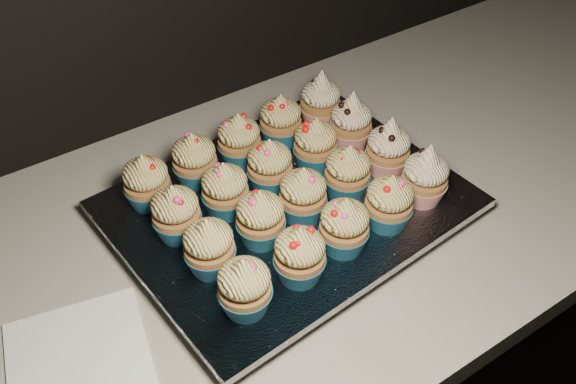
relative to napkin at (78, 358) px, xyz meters
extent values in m
cube|color=black|center=(0.40, 0.07, -0.47)|extent=(2.40, 0.60, 0.86)
cube|color=beige|center=(0.40, 0.07, -0.02)|extent=(2.44, 0.64, 0.04)
cube|color=white|center=(0.00, 0.00, 0.00)|extent=(0.19, 0.19, 0.00)
cube|color=black|center=(0.33, 0.06, 0.01)|extent=(0.44, 0.35, 0.02)
cube|color=silver|center=(0.33, 0.06, 0.03)|extent=(0.48, 0.39, 0.01)
cone|color=#1B6082|center=(0.18, -0.07, 0.05)|extent=(0.06, 0.06, 0.03)
ellipsoid|color=#E8D075|center=(0.18, -0.07, 0.09)|extent=(0.06, 0.06, 0.04)
cone|color=#E8D075|center=(0.18, -0.07, 0.11)|extent=(0.03, 0.03, 0.02)
cone|color=#1B6082|center=(0.26, -0.06, 0.05)|extent=(0.06, 0.06, 0.03)
ellipsoid|color=#E8D075|center=(0.26, -0.06, 0.09)|extent=(0.06, 0.06, 0.04)
cone|color=#E8D075|center=(0.26, -0.06, 0.11)|extent=(0.03, 0.03, 0.02)
cone|color=#1B6082|center=(0.34, -0.05, 0.05)|extent=(0.06, 0.06, 0.03)
ellipsoid|color=#E8D075|center=(0.34, -0.05, 0.09)|extent=(0.06, 0.06, 0.04)
cone|color=#E8D075|center=(0.34, -0.05, 0.11)|extent=(0.03, 0.03, 0.02)
cone|color=#1B6082|center=(0.41, -0.05, 0.05)|extent=(0.06, 0.06, 0.03)
ellipsoid|color=#E8D075|center=(0.41, -0.05, 0.09)|extent=(0.06, 0.06, 0.04)
cone|color=#E8D075|center=(0.41, -0.05, 0.11)|extent=(0.03, 0.03, 0.02)
cone|color=red|center=(0.48, -0.04, 0.05)|extent=(0.06, 0.06, 0.03)
ellipsoid|color=#FFECB3|center=(0.48, -0.04, 0.09)|extent=(0.06, 0.06, 0.04)
cone|color=#FFECB3|center=(0.48, -0.04, 0.11)|extent=(0.03, 0.03, 0.03)
cone|color=#1B6082|center=(0.18, 0.01, 0.05)|extent=(0.06, 0.06, 0.03)
ellipsoid|color=#E8D075|center=(0.18, 0.01, 0.09)|extent=(0.06, 0.06, 0.04)
cone|color=#E8D075|center=(0.18, 0.01, 0.11)|extent=(0.03, 0.03, 0.02)
cone|color=#1B6082|center=(0.26, 0.02, 0.05)|extent=(0.06, 0.06, 0.03)
ellipsoid|color=#E8D075|center=(0.26, 0.02, 0.09)|extent=(0.06, 0.06, 0.04)
cone|color=#E8D075|center=(0.26, 0.02, 0.11)|extent=(0.03, 0.03, 0.02)
cone|color=#1B6082|center=(0.33, 0.02, 0.05)|extent=(0.06, 0.06, 0.03)
ellipsoid|color=#E8D075|center=(0.33, 0.02, 0.09)|extent=(0.06, 0.06, 0.04)
cone|color=#E8D075|center=(0.33, 0.02, 0.11)|extent=(0.03, 0.03, 0.02)
cone|color=#1B6082|center=(0.40, 0.02, 0.05)|extent=(0.06, 0.06, 0.03)
ellipsoid|color=#E8D075|center=(0.40, 0.02, 0.09)|extent=(0.06, 0.06, 0.04)
cone|color=#E8D075|center=(0.40, 0.02, 0.11)|extent=(0.03, 0.03, 0.02)
cone|color=red|center=(0.48, 0.03, 0.05)|extent=(0.06, 0.06, 0.03)
ellipsoid|color=#FFECB3|center=(0.48, 0.03, 0.09)|extent=(0.06, 0.06, 0.04)
cone|color=#FFECB3|center=(0.48, 0.03, 0.11)|extent=(0.03, 0.03, 0.03)
cone|color=#1B6082|center=(0.17, 0.08, 0.05)|extent=(0.06, 0.06, 0.03)
ellipsoid|color=#E8D075|center=(0.17, 0.08, 0.09)|extent=(0.06, 0.06, 0.04)
cone|color=#E8D075|center=(0.17, 0.08, 0.11)|extent=(0.03, 0.03, 0.02)
cone|color=#1B6082|center=(0.25, 0.09, 0.05)|extent=(0.06, 0.06, 0.03)
ellipsoid|color=#E8D075|center=(0.25, 0.09, 0.09)|extent=(0.06, 0.06, 0.04)
cone|color=#E8D075|center=(0.25, 0.09, 0.11)|extent=(0.03, 0.03, 0.02)
cone|color=#1B6082|center=(0.32, 0.09, 0.05)|extent=(0.06, 0.06, 0.03)
ellipsoid|color=#E8D075|center=(0.32, 0.09, 0.09)|extent=(0.06, 0.06, 0.04)
cone|color=#E8D075|center=(0.32, 0.09, 0.11)|extent=(0.03, 0.03, 0.02)
cone|color=#1B6082|center=(0.40, 0.10, 0.05)|extent=(0.06, 0.06, 0.03)
ellipsoid|color=#E8D075|center=(0.40, 0.10, 0.09)|extent=(0.06, 0.06, 0.04)
cone|color=#E8D075|center=(0.40, 0.10, 0.11)|extent=(0.03, 0.03, 0.02)
cone|color=red|center=(0.47, 0.11, 0.05)|extent=(0.06, 0.06, 0.03)
ellipsoid|color=#FFECB3|center=(0.47, 0.11, 0.09)|extent=(0.06, 0.06, 0.04)
cone|color=#FFECB3|center=(0.47, 0.11, 0.11)|extent=(0.03, 0.03, 0.03)
cone|color=#1B6082|center=(0.17, 0.16, 0.05)|extent=(0.06, 0.06, 0.03)
ellipsoid|color=#E8D075|center=(0.17, 0.16, 0.09)|extent=(0.06, 0.06, 0.04)
cone|color=#E8D075|center=(0.17, 0.16, 0.11)|extent=(0.03, 0.03, 0.02)
cone|color=#1B6082|center=(0.24, 0.16, 0.05)|extent=(0.06, 0.06, 0.03)
ellipsoid|color=#E8D075|center=(0.24, 0.16, 0.09)|extent=(0.06, 0.06, 0.04)
cone|color=#E8D075|center=(0.24, 0.16, 0.11)|extent=(0.03, 0.03, 0.02)
cone|color=#1B6082|center=(0.31, 0.16, 0.05)|extent=(0.06, 0.06, 0.03)
ellipsoid|color=#E8D075|center=(0.31, 0.16, 0.09)|extent=(0.06, 0.06, 0.04)
cone|color=#E8D075|center=(0.31, 0.16, 0.11)|extent=(0.03, 0.03, 0.02)
cone|color=#1B6082|center=(0.39, 0.17, 0.05)|extent=(0.06, 0.06, 0.03)
ellipsoid|color=#E8D075|center=(0.39, 0.17, 0.09)|extent=(0.06, 0.06, 0.04)
cone|color=#E8D075|center=(0.39, 0.17, 0.11)|extent=(0.03, 0.03, 0.02)
cone|color=red|center=(0.47, 0.18, 0.05)|extent=(0.06, 0.06, 0.03)
ellipsoid|color=#FFECB3|center=(0.47, 0.18, 0.09)|extent=(0.06, 0.06, 0.04)
cone|color=#FFECB3|center=(0.47, 0.18, 0.11)|extent=(0.03, 0.03, 0.03)
camera|label=1|loc=(-0.03, -0.47, 0.64)|focal=40.00mm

